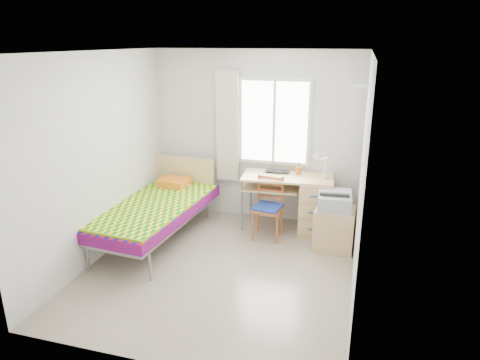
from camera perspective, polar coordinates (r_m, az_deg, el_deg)
name	(u,v)px	position (r m, az deg, el deg)	size (l,w,h in m)	color
floor	(220,267)	(5.48, -2.63, -11.58)	(3.50, 3.50, 0.00)	#BCAD93
ceiling	(217,52)	(4.76, -3.10, 16.73)	(3.50, 3.50, 0.00)	white
wall_back	(255,137)	(6.59, 2.01, 5.75)	(3.20, 3.20, 0.00)	silver
wall_left	(98,158)	(5.67, -18.39, 2.74)	(3.50, 3.50, 0.00)	silver
wall_right	(361,180)	(4.72, 15.89, -0.01)	(3.50, 3.50, 0.00)	silver
window	(274,122)	(6.46, 4.59, 7.71)	(1.10, 0.04, 1.30)	white
curtain	(227,127)	(6.61, -1.69, 7.11)	(0.35, 0.05, 1.70)	beige
floating_shelf	(360,86)	(5.93, 15.69, 12.03)	(0.20, 0.32, 0.03)	white
bed	(157,208)	(6.14, -11.04, -3.71)	(1.21, 2.28, 0.96)	gray
desk	(311,203)	(6.36, 9.43, -3.01)	(1.36, 0.71, 0.82)	#D7B871
chair	(269,203)	(6.10, 3.88, -3.13)	(0.44, 0.44, 0.90)	#A65B20
cabinet	(334,228)	(5.97, 12.47, -6.29)	(0.55, 0.49, 0.57)	tan
printer	(335,200)	(5.85, 12.50, -2.64)	(0.46, 0.53, 0.21)	#AFB2B7
laptop	(277,173)	(6.38, 4.98, 0.99)	(0.37, 0.24, 0.03)	black
pen_cup	(298,170)	(6.39, 7.76, 1.27)	(0.09, 0.09, 0.11)	orange
task_lamp	(320,163)	(6.09, 10.67, 2.29)	(0.23, 0.32, 0.41)	white
book	(275,190)	(6.40, 4.70, -1.30)	(0.18, 0.24, 0.02)	gray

